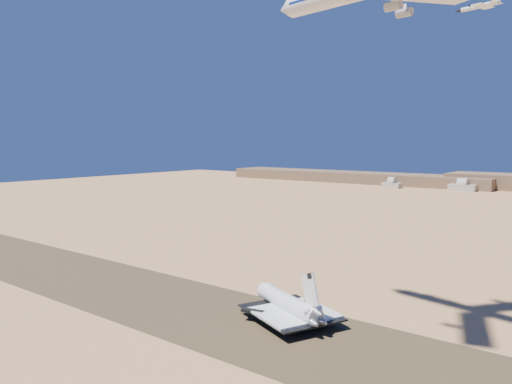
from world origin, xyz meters
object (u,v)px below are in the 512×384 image
Objects in this scene: crew_b at (294,325)px; crew_c at (286,326)px; shuttle at (287,305)px; chase_jet_d at (479,6)px; crew_a at (296,329)px.

crew_b is 2.90m from crew_c.
shuttle is 25.09× the size of crew_b.
chase_jet_d reaches higher than crew_b.
chase_jet_d is at bearing -76.27° from crew_c.
crew_c reaches higher than crew_b.
crew_b is 0.91× the size of crew_c.
crew_c is at bearing -106.37° from chase_jet_d.
crew_c is (4.33, -6.95, -4.23)m from shuttle.
crew_c is at bearing -34.93° from shuttle.
chase_jet_d is (35.93, 57.38, 103.16)m from crew_b.
shuttle is 23.14× the size of crew_a.
crew_b is at bearing 19.90° from crew_a.
shuttle is at bearing 27.57° from crew_a.
crew_a is 0.99× the size of crew_c.
chase_jet_d is (37.29, 59.94, 103.09)m from crew_c.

